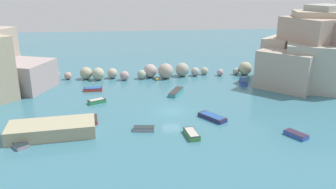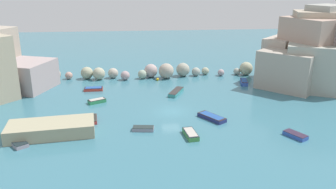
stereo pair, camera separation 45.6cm
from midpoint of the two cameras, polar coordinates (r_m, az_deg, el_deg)
name	(u,v)px [view 1 (the left image)]	position (r m, az deg, el deg)	size (l,w,h in m)	color
cove_water	(171,111)	(48.16, 0.29, -2.81)	(160.00, 160.00, 0.00)	#387081
cliff_headland_right	(314,57)	(64.45, 22.73, 5.74)	(22.87, 19.05, 13.44)	#A79A98
rock_breakwater	(152,72)	(64.52, -2.93, 3.79)	(38.12, 3.93, 2.79)	#A19383
stone_dock	(52,129)	(42.99, -18.91, -5.44)	(9.91, 4.28, 1.57)	tan
channel_buoy	(157,79)	(62.74, -2.04, 2.52)	(0.48, 0.48, 0.48)	gold
moored_boat_0	(212,117)	(45.83, 7.03, -3.71)	(3.45, 4.11, 0.54)	navy
moored_boat_1	(93,119)	(45.96, -12.62, -4.04)	(1.53, 2.94, 0.47)	#BC3537
moored_boat_2	(176,92)	(55.49, 1.08, 0.42)	(3.00, 4.57, 0.57)	teal
moored_boat_3	(243,82)	(62.23, 12.14, 2.09)	(1.75, 3.45, 0.69)	#3455B1
moored_boat_4	(144,129)	(42.32, -4.29, -5.63)	(2.70, 1.44, 0.46)	gray
moored_boat_5	(296,135)	(43.20, 20.08, -6.23)	(2.39, 2.95, 0.51)	#3053AE
moored_boat_6	(93,89)	(58.38, -12.48, 0.89)	(3.05, 1.41, 0.51)	#CA3C32
moored_boat_7	(97,101)	(52.40, -11.91, -1.07)	(2.77, 2.16, 0.58)	#308C54
moored_boat_8	(18,143)	(42.14, -23.74, -7.37)	(2.90, 3.19, 0.47)	gray
moored_boat_9	(192,134)	(40.75, 3.59, -6.50)	(1.63, 3.23, 0.58)	#428D46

